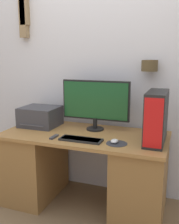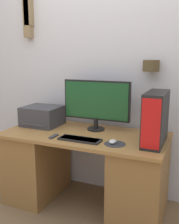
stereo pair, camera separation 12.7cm
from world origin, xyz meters
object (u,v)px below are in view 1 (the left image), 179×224
object	(u,v)px
keyboard	(81,139)
mouse	(114,141)
printer	(40,116)
monitor	(95,102)
computer_tower	(156,117)
remote_control	(54,137)

from	to	relation	value
keyboard	mouse	bearing A→B (deg)	5.89
keyboard	printer	world-z (taller)	printer
monitor	keyboard	world-z (taller)	monitor
mouse	computer_tower	world-z (taller)	computer_tower
mouse	keyboard	bearing A→B (deg)	-174.11
mouse	printer	distance (m)	0.93
monitor	printer	world-z (taller)	monitor
keyboard	printer	distance (m)	0.67
mouse	computer_tower	xyz separation A→B (m)	(0.32, 0.15, 0.20)
monitor	computer_tower	bearing A→B (deg)	-17.58
printer	remote_control	xyz separation A→B (m)	(0.33, -0.32, -0.09)
monitor	remote_control	bearing A→B (deg)	-124.69
computer_tower	printer	world-z (taller)	computer_tower
remote_control	computer_tower	bearing A→B (deg)	12.16
keyboard	remote_control	size ratio (longest dim) A/B	3.01
computer_tower	printer	size ratio (longest dim) A/B	1.18
mouse	remote_control	xyz separation A→B (m)	(-0.55, -0.04, -0.01)
printer	mouse	bearing A→B (deg)	-17.77
computer_tower	printer	distance (m)	1.22
computer_tower	remote_control	bearing A→B (deg)	-167.84
printer	remote_control	distance (m)	0.47
mouse	printer	bearing A→B (deg)	162.23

